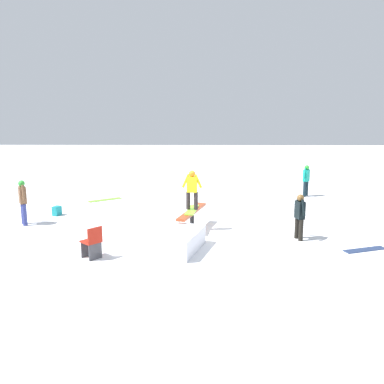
# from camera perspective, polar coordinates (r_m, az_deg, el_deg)

# --- Properties ---
(ground_plane) EXTENTS (60.00, 60.00, 0.00)m
(ground_plane) POSITION_cam_1_polar(r_m,az_deg,el_deg) (13.92, -0.00, -5.20)
(ground_plane) COLOR white
(rail_feature) EXTENTS (2.27, 0.94, 0.69)m
(rail_feature) POSITION_cam_1_polar(r_m,az_deg,el_deg) (13.77, -0.00, -2.88)
(rail_feature) COLOR black
(rail_feature) RESTS_ON ground
(snow_kicker_ramp) EXTENTS (2.16, 1.96, 0.55)m
(snow_kicker_ramp) POSITION_cam_1_polar(r_m,az_deg,el_deg) (12.11, -2.78, -6.45)
(snow_kicker_ramp) COLOR white
(snow_kicker_ramp) RESTS_ON ground
(main_rider_on_rail) EXTENTS (1.36, 0.66, 1.30)m
(main_rider_on_rail) POSITION_cam_1_polar(r_m,az_deg,el_deg) (13.60, -0.00, 0.13)
(main_rider_on_rail) COLOR #8CD835
(main_rider_on_rail) RESTS_ON rail_feature
(bystander_black) EXTENTS (0.64, 0.28, 1.40)m
(bystander_black) POSITION_cam_1_polar(r_m,az_deg,el_deg) (13.25, 14.16, -2.91)
(bystander_black) COLOR black
(bystander_black) RESTS_ON ground
(bystander_brown) EXTENTS (0.57, 0.40, 1.54)m
(bystander_brown) POSITION_cam_1_polar(r_m,az_deg,el_deg) (15.52, -21.63, -0.99)
(bystander_brown) COLOR navy
(bystander_brown) RESTS_ON ground
(bystander_teal) EXTENTS (0.50, 0.41, 1.40)m
(bystander_teal) POSITION_cam_1_polar(r_m,az_deg,el_deg) (19.63, 14.98, 1.70)
(bystander_teal) COLOR black
(bystander_teal) RESTS_ON ground
(loose_snowboard_navy) EXTENTS (0.68, 1.31, 0.02)m
(loose_snowboard_navy) POSITION_cam_1_polar(r_m,az_deg,el_deg) (13.08, 22.06, -7.14)
(loose_snowboard_navy) COLOR navy
(loose_snowboard_navy) RESTS_ON ground
(loose_snowboard_lime) EXTENTS (1.04, 1.36, 0.02)m
(loose_snowboard_lime) POSITION_cam_1_polar(r_m,az_deg,el_deg) (18.72, -11.54, -1.03)
(loose_snowboard_lime) COLOR #81E036
(loose_snowboard_lime) RESTS_ON ground
(folding_chair) EXTENTS (0.62, 0.62, 0.88)m
(folding_chair) POSITION_cam_1_polar(r_m,az_deg,el_deg) (11.70, -13.17, -6.68)
(folding_chair) COLOR #3F3F44
(folding_chair) RESTS_ON ground
(backpack_on_snow) EXTENTS (0.36, 0.32, 0.34)m
(backpack_on_snow) POSITION_cam_1_polar(r_m,az_deg,el_deg) (16.57, -17.57, -2.41)
(backpack_on_snow) COLOR teal
(backpack_on_snow) RESTS_ON ground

